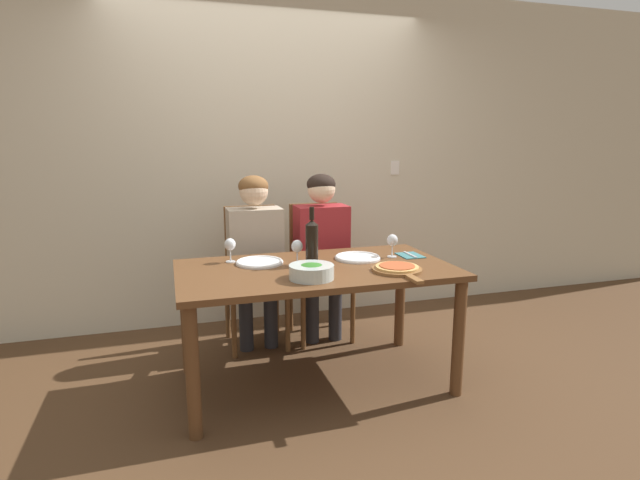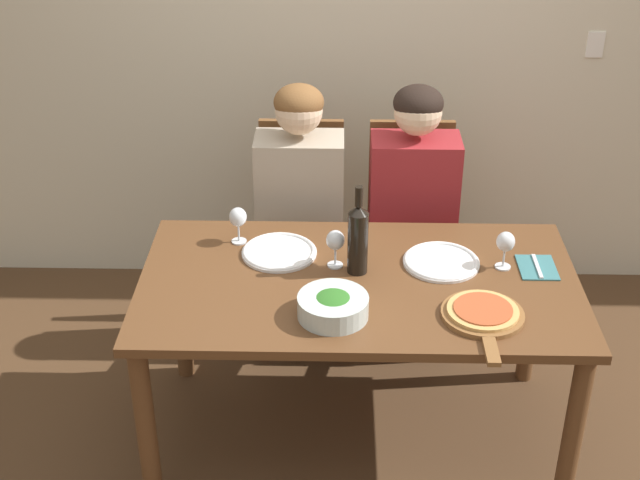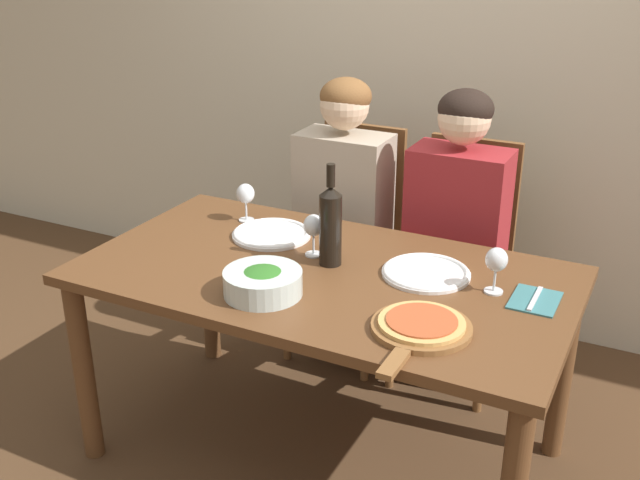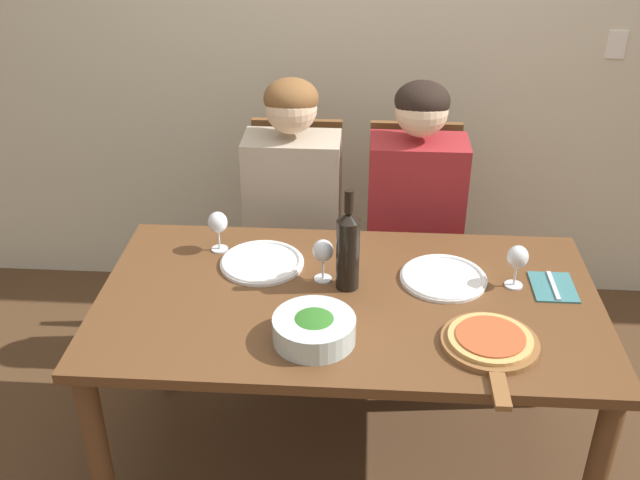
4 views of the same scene
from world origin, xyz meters
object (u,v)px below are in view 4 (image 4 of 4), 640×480
at_px(pizza_on_board, 490,343).
at_px(wine_glass_left, 218,224).
at_px(wine_glass_right, 517,259).
at_px(wine_glass_centre, 323,253).
at_px(person_woman, 292,200).
at_px(chair_left, 296,233).
at_px(chair_right, 411,237).
at_px(wine_bottle, 348,249).
at_px(person_man, 416,203).
at_px(fork_on_napkin, 553,287).
at_px(broccoli_bowl, 314,329).
at_px(dinner_plate_right, 443,278).
at_px(dinner_plate_left, 262,262).

distance_m(pizza_on_board, wine_glass_left, 1.03).
height_order(wine_glass_right, wine_glass_centre, same).
bearing_deg(person_woman, wine_glass_right, -35.43).
distance_m(chair_left, chair_right, 0.49).
height_order(wine_bottle, wine_glass_centre, wine_bottle).
bearing_deg(wine_glass_left, person_man, 28.67).
bearing_deg(fork_on_napkin, wine_bottle, -176.92).
distance_m(broccoli_bowl, wine_glass_left, 0.64).
bearing_deg(chair_right, person_man, -90.00).
xyz_separation_m(broccoli_bowl, fork_on_napkin, (0.77, 0.33, -0.04)).
relative_size(chair_right, fork_on_napkin, 5.62).
xyz_separation_m(wine_glass_right, fork_on_napkin, (0.13, -0.00, -0.10)).
bearing_deg(broccoli_bowl, pizza_on_board, -0.07).
relative_size(broccoli_bowl, pizza_on_board, 0.58).
bearing_deg(dinner_plate_right, fork_on_napkin, -3.85).
xyz_separation_m(dinner_plate_right, pizza_on_board, (0.11, -0.36, 0.01)).
distance_m(person_woman, pizza_on_board, 1.12).
bearing_deg(wine_glass_right, wine_glass_centre, -179.77).
xyz_separation_m(chair_right, wine_glass_left, (-0.72, -0.51, 0.31)).
xyz_separation_m(pizza_on_board, wine_glass_right, (0.12, 0.34, 0.09)).
bearing_deg(pizza_on_board, chair_right, 99.86).
relative_size(chair_left, wine_bottle, 2.87).
relative_size(chair_right, person_man, 0.81).
xyz_separation_m(wine_glass_right, wine_glass_centre, (-0.63, -0.00, 0.00)).
bearing_deg(wine_bottle, person_man, 67.25).
bearing_deg(dinner_plate_left, wine_glass_centre, -20.81).
relative_size(chair_right, pizza_on_board, 2.36).
relative_size(chair_left, wine_glass_left, 6.70).
xyz_separation_m(dinner_plate_left, wine_glass_right, (0.85, -0.08, 0.10)).
bearing_deg(person_woman, broccoli_bowl, -80.33).
bearing_deg(person_man, wine_glass_left, -151.33).
xyz_separation_m(wine_bottle, wine_glass_left, (-0.47, 0.21, -0.04)).
height_order(person_woman, person_man, same).
relative_size(person_man, wine_bottle, 3.54).
bearing_deg(pizza_on_board, wine_glass_centre, 146.86).
xyz_separation_m(chair_right, dinner_plate_left, (-0.55, -0.60, 0.21)).
bearing_deg(wine_glass_right, chair_left, 139.33).
height_order(dinner_plate_left, fork_on_napkin, dinner_plate_left).
distance_m(dinner_plate_left, wine_glass_right, 0.86).
height_order(person_woman, dinner_plate_left, person_woman).
relative_size(person_woman, fork_on_napkin, 6.94).
height_order(chair_right, pizza_on_board, chair_right).
relative_size(chair_left, dinner_plate_left, 3.47).
xyz_separation_m(pizza_on_board, wine_glass_left, (-0.90, 0.51, 0.09)).
relative_size(dinner_plate_left, dinner_plate_right, 1.00).
bearing_deg(fork_on_napkin, wine_glass_right, 178.79).
relative_size(person_woman, pizza_on_board, 2.91).
xyz_separation_m(person_man, pizza_on_board, (0.18, -0.90, 0.00)).
bearing_deg(dinner_plate_left, chair_left, 84.43).
relative_size(dinner_plate_left, wine_glass_centre, 1.93).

